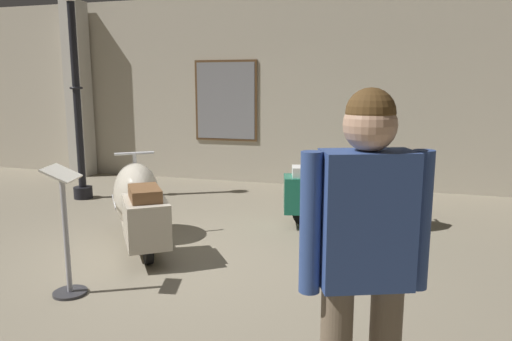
{
  "coord_description": "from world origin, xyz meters",
  "views": [
    {
      "loc": [
        1.73,
        -4.02,
        1.73
      ],
      "look_at": [
        0.2,
        1.22,
        0.74
      ],
      "focal_mm": 33.37,
      "sensor_mm": 36.0,
      "label": 1
    }
  ],
  "objects_px": {
    "lamppost": "(77,94)",
    "visitor_0": "(364,254)",
    "scooter_0": "(139,204)",
    "info_stanchion": "(67,242)",
    "scooter_1": "(361,192)"
  },
  "relations": [
    {
      "from": "lamppost",
      "to": "visitor_0",
      "type": "xyz_separation_m",
      "value": [
        4.48,
        -4.09,
        -0.6
      ]
    },
    {
      "from": "info_stanchion",
      "to": "scooter_0",
      "type": "bearing_deg",
      "value": 94.05
    },
    {
      "from": "scooter_0",
      "to": "info_stanchion",
      "type": "xyz_separation_m",
      "value": [
        0.09,
        -1.33,
        0.01
      ]
    },
    {
      "from": "visitor_0",
      "to": "scooter_0",
      "type": "bearing_deg",
      "value": 24.96
    },
    {
      "from": "scooter_0",
      "to": "scooter_1",
      "type": "height_order",
      "value": "scooter_1"
    },
    {
      "from": "scooter_1",
      "to": "visitor_0",
      "type": "bearing_deg",
      "value": -100.47
    },
    {
      "from": "scooter_0",
      "to": "lamppost",
      "type": "height_order",
      "value": "lamppost"
    },
    {
      "from": "lamppost",
      "to": "visitor_0",
      "type": "relative_size",
      "value": 1.83
    },
    {
      "from": "visitor_0",
      "to": "info_stanchion",
      "type": "distance_m",
      "value": 2.74
    },
    {
      "from": "lamppost",
      "to": "info_stanchion",
      "type": "xyz_separation_m",
      "value": [
        2.03,
        -2.98,
        -1.14
      ]
    },
    {
      "from": "lamppost",
      "to": "info_stanchion",
      "type": "height_order",
      "value": "lamppost"
    },
    {
      "from": "info_stanchion",
      "to": "lamppost",
      "type": "bearing_deg",
      "value": 124.26
    },
    {
      "from": "scooter_1",
      "to": "info_stanchion",
      "type": "bearing_deg",
      "value": -144.42
    },
    {
      "from": "scooter_1",
      "to": "info_stanchion",
      "type": "relative_size",
      "value": 1.54
    },
    {
      "from": "visitor_0",
      "to": "info_stanchion",
      "type": "relative_size",
      "value": 1.58
    }
  ]
}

